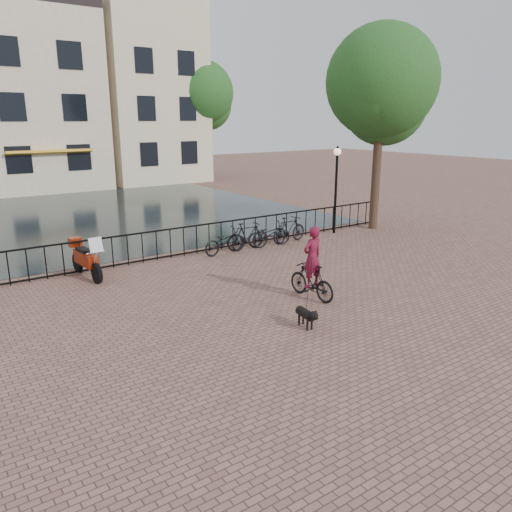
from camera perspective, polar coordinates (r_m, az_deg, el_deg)
ground at (r=10.92m, az=9.25°, el=-9.55°), size 100.00×100.00×0.00m
canal_water at (r=25.68m, az=-18.80°, el=4.39°), size 20.00×20.00×0.00m
railing at (r=17.04m, az=-9.75°, el=1.42°), size 20.00×0.05×1.02m
canal_house_mid at (r=37.75m, az=-24.73°, el=16.14°), size 8.00×9.50×11.80m
canal_house_right at (r=40.16m, az=-13.07°, el=18.07°), size 7.00×9.00×13.30m
tree_near_right at (r=21.66m, az=14.20°, el=18.73°), size 4.48×4.48×8.24m
tree_far_right at (r=38.98m, az=-6.27°, el=18.01°), size 4.76×4.76×8.76m
lamp_post at (r=20.49m, az=9.18°, el=9.12°), size 0.30×0.30×3.45m
cyclist at (r=13.01m, az=6.42°, el=-1.26°), size 0.73×1.67×2.25m
dog at (r=11.39m, az=5.68°, el=-6.89°), size 0.35×0.80×0.52m
motorcycle at (r=15.53m, az=-18.90°, el=0.15°), size 0.61×1.98×1.39m
parked_bike_0 at (r=17.37m, az=-3.53°, el=1.70°), size 1.76×0.74×0.90m
parked_bike_1 at (r=17.86m, az=-0.94°, el=2.28°), size 1.71×0.65×1.00m
parked_bike_2 at (r=18.41m, az=1.51°, el=2.52°), size 1.79×0.87×0.90m
parked_bike_3 at (r=18.97m, az=3.81°, el=3.03°), size 1.71×0.66×1.00m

